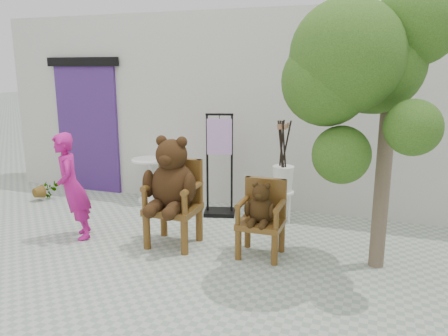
% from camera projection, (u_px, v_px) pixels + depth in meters
% --- Properties ---
extents(ground_plane, '(60.00, 60.00, 0.00)m').
position_uv_depth(ground_plane, '(184.00, 279.00, 4.55)').
color(ground_plane, '#9CA493').
rests_on(ground_plane, ground).
extents(back_wall, '(9.00, 1.00, 3.00)m').
position_uv_depth(back_wall, '(262.00, 109.00, 7.07)').
color(back_wall, beige).
rests_on(back_wall, ground).
extents(doorway, '(1.40, 0.11, 2.33)m').
position_uv_depth(doorway, '(88.00, 126.00, 7.64)').
color(doorway, '#422369').
rests_on(doorway, ground).
extents(chair_big, '(0.68, 0.72, 1.37)m').
position_uv_depth(chair_big, '(173.00, 185.00, 5.28)').
color(chair_big, '#503211').
rests_on(chair_big, ground).
extents(chair_small, '(0.51, 0.48, 0.89)m').
position_uv_depth(chair_small, '(262.00, 211.00, 5.03)').
color(chair_small, '#503211').
rests_on(chair_small, ground).
extents(person, '(0.57, 0.59, 1.37)m').
position_uv_depth(person, '(72.00, 187.00, 5.50)').
color(person, '#B21577').
rests_on(person, ground).
extents(cafe_table, '(0.60, 0.60, 0.70)m').
position_uv_depth(cafe_table, '(151.00, 175.00, 7.16)').
color(cafe_table, white).
rests_on(cafe_table, ground).
extents(display_stand, '(0.53, 0.46, 1.51)m').
position_uv_depth(display_stand, '(220.00, 177.00, 6.43)').
color(display_stand, black).
rests_on(display_stand, ground).
extents(stool_bucket, '(0.32, 0.32, 1.45)m').
position_uv_depth(stool_bucket, '(283.00, 178.00, 6.09)').
color(stool_bucket, white).
rests_on(stool_bucket, ground).
extents(tree, '(1.62, 1.65, 2.97)m').
position_uv_depth(tree, '(363.00, 63.00, 4.26)').
color(tree, '#4E3E2F').
rests_on(tree, ground).
extents(potted_plant, '(0.41, 0.39, 0.37)m').
position_uv_depth(potted_plant, '(45.00, 189.00, 7.25)').
color(potted_plant, '#1F3F11').
rests_on(potted_plant, ground).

